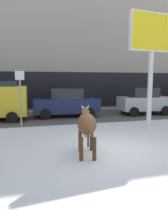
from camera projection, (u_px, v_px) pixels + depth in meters
ground_plane at (112, 150)px, 7.72m from camera, size 120.00×120.00×0.00m
road_strip at (67, 116)px, 14.96m from camera, size 60.00×5.60×0.01m
building_facade at (52, 33)px, 19.90m from camera, size 44.00×6.10×13.00m
cow_brown at (87, 124)px, 7.16m from camera, size 0.90×1.94×1.54m
billboard at (152, 39)px, 10.89m from camera, size 2.53×0.49×5.56m
car_navy_sedan at (66, 103)px, 14.75m from camera, size 4.31×2.21×1.84m
car_silver_hatchback at (144, 101)px, 15.78m from camera, size 3.61×2.12×1.86m
pedestrian_near_billboard at (10, 101)px, 16.55m from camera, size 0.36×0.24×1.73m
street_sign at (20, 94)px, 11.27m from camera, size 0.44×0.08×2.82m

